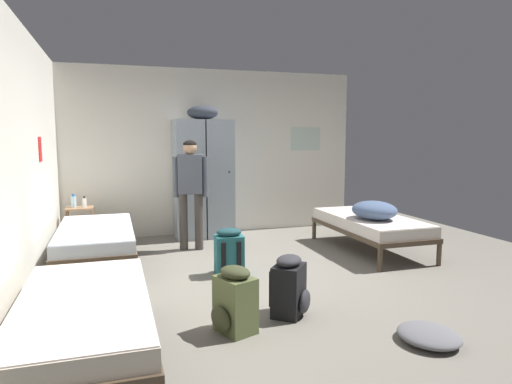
{
  "coord_description": "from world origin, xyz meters",
  "views": [
    {
      "loc": [
        -1.59,
        -4.75,
        1.59
      ],
      "look_at": [
        0.0,
        0.26,
        0.95
      ],
      "focal_mm": 31.88,
      "sensor_mm": 36.0,
      "label": 1
    }
  ],
  "objects_px": {
    "person_traveler": "(191,184)",
    "backpack_olive": "(234,301)",
    "shelf_unit": "(80,223)",
    "backpack_black": "(290,287)",
    "backpack_teal": "(229,252)",
    "lotion_bottle": "(84,202)",
    "bedding_heap": "(374,210)",
    "water_bottle": "(73,202)",
    "clothes_pile_grey": "(429,335)",
    "bed_right": "(370,224)",
    "bed_left_front": "(84,312)",
    "locker_bank": "(203,176)",
    "bed_left_rear": "(96,235)"
  },
  "relations": [
    {
      "from": "bed_right",
      "to": "bedding_heap",
      "type": "relative_size",
      "value": 2.84
    },
    {
      "from": "bed_right",
      "to": "shelf_unit",
      "type": "bearing_deg",
      "value": 158.61
    },
    {
      "from": "backpack_black",
      "to": "shelf_unit",
      "type": "bearing_deg",
      "value": 120.22
    },
    {
      "from": "water_bottle",
      "to": "bedding_heap",
      "type": "bearing_deg",
      "value": -24.24
    },
    {
      "from": "person_traveler",
      "to": "bed_left_rear",
      "type": "bearing_deg",
      "value": -160.2
    },
    {
      "from": "lotion_bottle",
      "to": "bed_left_rear",
      "type": "bearing_deg",
      "value": -80.79
    },
    {
      "from": "shelf_unit",
      "to": "backpack_olive",
      "type": "xyz_separation_m",
      "value": [
        1.38,
        -3.53,
        -0.09
      ]
    },
    {
      "from": "bedding_heap",
      "to": "backpack_teal",
      "type": "bearing_deg",
      "value": -172.77
    },
    {
      "from": "bed_right",
      "to": "water_bottle",
      "type": "relative_size",
      "value": 9.61
    },
    {
      "from": "locker_bank",
      "to": "water_bottle",
      "type": "bearing_deg",
      "value": -178.63
    },
    {
      "from": "person_traveler",
      "to": "backpack_black",
      "type": "relative_size",
      "value": 2.8
    },
    {
      "from": "bed_right",
      "to": "water_bottle",
      "type": "bearing_deg",
      "value": 158.75
    },
    {
      "from": "backpack_olive",
      "to": "clothes_pile_grey",
      "type": "bearing_deg",
      "value": -24.5
    },
    {
      "from": "bedding_heap",
      "to": "backpack_black",
      "type": "distance_m",
      "value": 2.49
    },
    {
      "from": "shelf_unit",
      "to": "water_bottle",
      "type": "distance_m",
      "value": 0.32
    },
    {
      "from": "shelf_unit",
      "to": "backpack_teal",
      "type": "xyz_separation_m",
      "value": [
        1.73,
        -1.99,
        -0.09
      ]
    },
    {
      "from": "water_bottle",
      "to": "clothes_pile_grey",
      "type": "distance_m",
      "value": 5.11
    },
    {
      "from": "locker_bank",
      "to": "bed_left_rear",
      "type": "xyz_separation_m",
      "value": [
        -1.59,
        -1.22,
        -0.59
      ]
    },
    {
      "from": "backpack_olive",
      "to": "clothes_pile_grey",
      "type": "height_order",
      "value": "backpack_olive"
    },
    {
      "from": "shelf_unit",
      "to": "backpack_teal",
      "type": "distance_m",
      "value": 2.64
    },
    {
      "from": "bed_left_front",
      "to": "bedding_heap",
      "type": "bearing_deg",
      "value": 29.36
    },
    {
      "from": "bedding_heap",
      "to": "person_traveler",
      "type": "relative_size",
      "value": 0.43
    },
    {
      "from": "backpack_olive",
      "to": "backpack_black",
      "type": "relative_size",
      "value": 1.0
    },
    {
      "from": "bed_left_front",
      "to": "bedding_heap",
      "type": "xyz_separation_m",
      "value": [
        3.56,
        2.0,
        0.23
      ]
    },
    {
      "from": "bed_right",
      "to": "bed_left_rear",
      "type": "xyz_separation_m",
      "value": [
        -3.62,
        0.37,
        0.0
      ]
    },
    {
      "from": "locker_bank",
      "to": "backpack_black",
      "type": "bearing_deg",
      "value": -88.2
    },
    {
      "from": "backpack_teal",
      "to": "bed_left_rear",
      "type": "bearing_deg",
      "value": 150.3
    },
    {
      "from": "person_traveler",
      "to": "backpack_black",
      "type": "xyz_separation_m",
      "value": [
        0.44,
        -2.64,
        -0.67
      ]
    },
    {
      "from": "shelf_unit",
      "to": "clothes_pile_grey",
      "type": "xyz_separation_m",
      "value": [
        2.78,
        -4.17,
        -0.29
      ]
    },
    {
      "from": "backpack_teal",
      "to": "backpack_olive",
      "type": "bearing_deg",
      "value": -102.6
    },
    {
      "from": "water_bottle",
      "to": "backpack_black",
      "type": "relative_size",
      "value": 0.36
    },
    {
      "from": "shelf_unit",
      "to": "backpack_black",
      "type": "relative_size",
      "value": 1.04
    },
    {
      "from": "bedding_heap",
      "to": "clothes_pile_grey",
      "type": "bearing_deg",
      "value": -112.74
    },
    {
      "from": "shelf_unit",
      "to": "backpack_black",
      "type": "height_order",
      "value": "shelf_unit"
    },
    {
      "from": "locker_bank",
      "to": "backpack_black",
      "type": "relative_size",
      "value": 3.76
    },
    {
      "from": "locker_bank",
      "to": "bedding_heap",
      "type": "height_order",
      "value": "locker_bank"
    },
    {
      "from": "bed_left_front",
      "to": "person_traveler",
      "type": "height_order",
      "value": "person_traveler"
    },
    {
      "from": "locker_bank",
      "to": "clothes_pile_grey",
      "type": "height_order",
      "value": "locker_bank"
    },
    {
      "from": "lotion_bottle",
      "to": "backpack_black",
      "type": "height_order",
      "value": "lotion_bottle"
    },
    {
      "from": "lotion_bottle",
      "to": "backpack_black",
      "type": "relative_size",
      "value": 0.31
    },
    {
      "from": "shelf_unit",
      "to": "locker_bank",
      "type": "bearing_deg",
      "value": 2.05
    },
    {
      "from": "person_traveler",
      "to": "lotion_bottle",
      "type": "distance_m",
      "value": 1.61
    },
    {
      "from": "lotion_bottle",
      "to": "backpack_black",
      "type": "distance_m",
      "value": 3.82
    },
    {
      "from": "bedding_heap",
      "to": "backpack_olive",
      "type": "height_order",
      "value": "bedding_heap"
    },
    {
      "from": "backpack_olive",
      "to": "bed_left_front",
      "type": "bearing_deg",
      "value": -170.07
    },
    {
      "from": "bed_right",
      "to": "backpack_teal",
      "type": "distance_m",
      "value": 2.2
    },
    {
      "from": "shelf_unit",
      "to": "bed_left_front",
      "type": "relative_size",
      "value": 0.3
    },
    {
      "from": "bedding_heap",
      "to": "backpack_olive",
      "type": "relative_size",
      "value": 1.22
    },
    {
      "from": "person_traveler",
      "to": "backpack_olive",
      "type": "bearing_deg",
      "value": -92.52
    },
    {
      "from": "bed_left_rear",
      "to": "water_bottle",
      "type": "height_order",
      "value": "water_bottle"
    }
  ]
}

